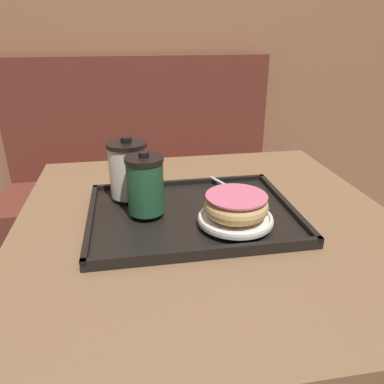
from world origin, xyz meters
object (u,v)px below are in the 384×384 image
spoon (237,191)px  coffee_cup_front (145,184)px  donut_chocolate_glazed (236,205)px  coffee_cup_rear (128,169)px

spoon → coffee_cup_front: bearing=-96.0°
donut_chocolate_glazed → spoon: bearing=72.5°
coffee_cup_front → coffee_cup_rear: size_ratio=0.95×
coffee_cup_rear → spoon: size_ratio=0.95×
coffee_cup_front → donut_chocolate_glazed: bearing=-23.5°
coffee_cup_rear → coffee_cup_front: bearing=-70.2°
spoon → donut_chocolate_glazed: bearing=-39.5°
coffee_cup_rear → donut_chocolate_glazed: size_ratio=1.07×
coffee_cup_rear → donut_chocolate_glazed: coffee_cup_rear is taller
coffee_cup_front → donut_chocolate_glazed: (0.18, -0.08, -0.03)m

